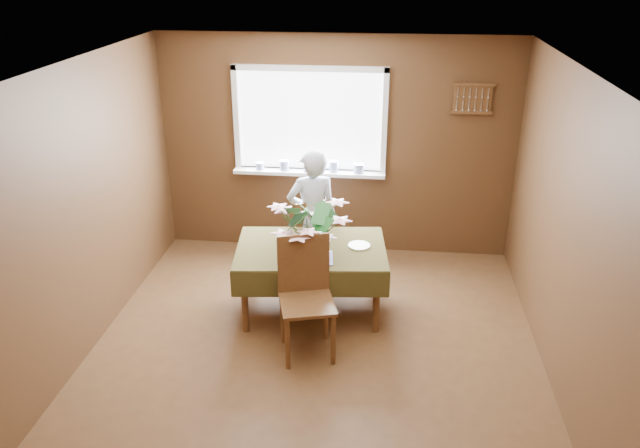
# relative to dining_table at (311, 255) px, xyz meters

# --- Properties ---
(floor) EXTENTS (4.50, 4.50, 0.00)m
(floor) POSITION_rel_dining_table_xyz_m (0.11, -0.79, -0.61)
(floor) COLOR #51331C
(floor) RESTS_ON ground
(ceiling) EXTENTS (4.50, 4.50, 0.00)m
(ceiling) POSITION_rel_dining_table_xyz_m (0.11, -0.79, 1.89)
(ceiling) COLOR white
(ceiling) RESTS_ON wall_back
(wall_back) EXTENTS (4.00, 0.00, 4.00)m
(wall_back) POSITION_rel_dining_table_xyz_m (0.11, 1.46, 0.64)
(wall_back) COLOR brown
(wall_back) RESTS_ON floor
(wall_front) EXTENTS (4.00, 0.00, 4.00)m
(wall_front) POSITION_rel_dining_table_xyz_m (0.11, -3.04, 0.64)
(wall_front) COLOR brown
(wall_front) RESTS_ON floor
(wall_left) EXTENTS (0.00, 4.50, 4.50)m
(wall_left) POSITION_rel_dining_table_xyz_m (-1.89, -0.79, 0.64)
(wall_left) COLOR brown
(wall_left) RESTS_ON floor
(wall_right) EXTENTS (0.00, 4.50, 4.50)m
(wall_right) POSITION_rel_dining_table_xyz_m (2.11, -0.79, 0.64)
(wall_right) COLOR brown
(wall_right) RESTS_ON floor
(window_assembly) EXTENTS (1.72, 0.20, 1.22)m
(window_assembly) POSITION_rel_dining_table_xyz_m (-0.18, 1.40, 0.74)
(window_assembly) COLOR white
(window_assembly) RESTS_ON wall_back
(spoon_rack) EXTENTS (0.44, 0.05, 0.33)m
(spoon_rack) POSITION_rel_dining_table_xyz_m (1.56, 1.42, 1.24)
(spoon_rack) COLOR brown
(spoon_rack) RESTS_ON wall_back
(dining_table) EXTENTS (1.52, 1.12, 0.70)m
(dining_table) POSITION_rel_dining_table_xyz_m (0.00, 0.00, 0.00)
(dining_table) COLOR brown
(dining_table) RESTS_ON floor
(chair_far) EXTENTS (0.53, 0.53, 0.91)m
(chair_far) POSITION_rel_dining_table_xyz_m (-0.10, 0.71, -0.11)
(chair_far) COLOR brown
(chair_far) RESTS_ON floor
(chair_near) EXTENTS (0.56, 0.56, 1.07)m
(chair_near) POSITION_rel_dining_table_xyz_m (0.03, -0.64, -0.04)
(chair_near) COLOR brown
(chair_near) RESTS_ON floor
(seated_woman) EXTENTS (0.62, 0.51, 1.47)m
(seated_woman) POSITION_rel_dining_table_xyz_m (-0.07, 0.65, 0.12)
(seated_woman) COLOR white
(seated_woman) RESTS_ON floor
(flower_bouquet) EXTENTS (0.60, 0.60, 0.51)m
(flower_bouquet) POSITION_rel_dining_table_xyz_m (0.00, -0.22, 0.41)
(flower_bouquet) COLOR white
(flower_bouquet) RESTS_ON dining_table
(side_plate) EXTENTS (0.23, 0.23, 0.01)m
(side_plate) POSITION_rel_dining_table_xyz_m (0.46, 0.08, 0.09)
(side_plate) COLOR white
(side_plate) RESTS_ON dining_table
(table_knife) EXTENTS (0.03, 0.21, 0.00)m
(table_knife) POSITION_rel_dining_table_xyz_m (0.17, -0.18, 0.09)
(table_knife) COLOR silver
(table_knife) RESTS_ON dining_table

